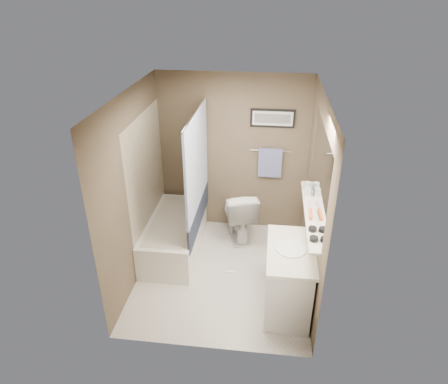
# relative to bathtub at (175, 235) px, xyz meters

# --- Properties ---
(ground) EXTENTS (2.50, 2.50, 0.00)m
(ground) POSITION_rel_bathtub_xyz_m (0.75, -0.44, -0.25)
(ground) COLOR silver
(ground) RESTS_ON ground
(ceiling) EXTENTS (2.20, 2.50, 0.04)m
(ceiling) POSITION_rel_bathtub_xyz_m (0.75, -0.44, 2.13)
(ceiling) COLOR white
(ceiling) RESTS_ON wall_back
(wall_back) EXTENTS (2.20, 0.04, 2.40)m
(wall_back) POSITION_rel_bathtub_xyz_m (0.75, 0.79, 0.95)
(wall_back) COLOR brown
(wall_back) RESTS_ON ground
(wall_front) EXTENTS (2.20, 0.04, 2.40)m
(wall_front) POSITION_rel_bathtub_xyz_m (0.75, -1.67, 0.95)
(wall_front) COLOR brown
(wall_front) RESTS_ON ground
(wall_left) EXTENTS (0.04, 2.50, 2.40)m
(wall_left) POSITION_rel_bathtub_xyz_m (-0.33, -0.44, 0.95)
(wall_left) COLOR brown
(wall_left) RESTS_ON ground
(wall_right) EXTENTS (0.04, 2.50, 2.40)m
(wall_right) POSITION_rel_bathtub_xyz_m (1.83, -0.44, 0.95)
(wall_right) COLOR brown
(wall_right) RESTS_ON ground
(tile_surround) EXTENTS (0.02, 1.55, 2.00)m
(tile_surround) POSITION_rel_bathtub_xyz_m (-0.34, 0.06, 0.75)
(tile_surround) COLOR beige
(tile_surround) RESTS_ON wall_left
(curtain_rod) EXTENTS (0.02, 1.55, 0.02)m
(curtain_rod) POSITION_rel_bathtub_xyz_m (0.35, 0.06, 1.80)
(curtain_rod) COLOR silver
(curtain_rod) RESTS_ON wall_left
(curtain_upper) EXTENTS (0.03, 1.45, 1.28)m
(curtain_upper) POSITION_rel_bathtub_xyz_m (0.35, 0.06, 1.15)
(curtain_upper) COLOR white
(curtain_upper) RESTS_ON curtain_rod
(curtain_lower) EXTENTS (0.03, 1.45, 0.36)m
(curtain_lower) POSITION_rel_bathtub_xyz_m (0.35, 0.06, 0.33)
(curtain_lower) COLOR #242E44
(curtain_lower) RESTS_ON curtain_rod
(mirror) EXTENTS (0.02, 1.60, 1.00)m
(mirror) POSITION_rel_bathtub_xyz_m (1.84, -0.59, 1.37)
(mirror) COLOR silver
(mirror) RESTS_ON wall_right
(shelf) EXTENTS (0.12, 1.60, 0.03)m
(shelf) POSITION_rel_bathtub_xyz_m (1.79, -0.59, 0.85)
(shelf) COLOR silver
(shelf) RESTS_ON wall_right
(towel_bar) EXTENTS (0.60, 0.02, 0.02)m
(towel_bar) POSITION_rel_bathtub_xyz_m (1.30, 0.78, 1.05)
(towel_bar) COLOR silver
(towel_bar) RESTS_ON wall_back
(towel) EXTENTS (0.34, 0.05, 0.44)m
(towel) POSITION_rel_bathtub_xyz_m (1.30, 0.76, 0.87)
(towel) COLOR #97A3DD
(towel) RESTS_ON towel_bar
(art_frame) EXTENTS (0.62, 0.02, 0.26)m
(art_frame) POSITION_rel_bathtub_xyz_m (1.30, 0.79, 1.53)
(art_frame) COLOR black
(art_frame) RESTS_ON wall_back
(art_mat) EXTENTS (0.56, 0.00, 0.20)m
(art_mat) POSITION_rel_bathtub_xyz_m (1.30, 0.78, 1.53)
(art_mat) COLOR white
(art_mat) RESTS_ON art_frame
(art_image) EXTENTS (0.50, 0.00, 0.13)m
(art_image) POSITION_rel_bathtub_xyz_m (1.30, 0.78, 1.53)
(art_image) COLOR #595959
(art_image) RESTS_ON art_mat
(door) EXTENTS (0.80, 0.02, 2.00)m
(door) POSITION_rel_bathtub_xyz_m (1.30, -1.68, 0.75)
(door) COLOR silver
(door) RESTS_ON wall_front
(door_handle) EXTENTS (0.10, 0.02, 0.02)m
(door_handle) POSITION_rel_bathtub_xyz_m (0.97, -1.63, 0.75)
(door_handle) COLOR silver
(door_handle) RESTS_ON door
(bathtub) EXTENTS (0.71, 1.51, 0.50)m
(bathtub) POSITION_rel_bathtub_xyz_m (0.00, 0.00, 0.00)
(bathtub) COLOR white
(bathtub) RESTS_ON ground
(tub_rim) EXTENTS (0.56, 1.36, 0.02)m
(tub_rim) POSITION_rel_bathtub_xyz_m (-0.00, 0.00, 0.25)
(tub_rim) COLOR beige
(tub_rim) RESTS_ON bathtub
(toilet) EXTENTS (0.66, 0.88, 0.81)m
(toilet) POSITION_rel_bathtub_xyz_m (0.87, 0.47, 0.15)
(toilet) COLOR white
(toilet) RESTS_ON ground
(vanity) EXTENTS (0.55, 0.93, 0.80)m
(vanity) POSITION_rel_bathtub_xyz_m (1.60, -0.96, 0.15)
(vanity) COLOR white
(vanity) RESTS_ON ground
(countertop) EXTENTS (0.54, 0.96, 0.04)m
(countertop) POSITION_rel_bathtub_xyz_m (1.59, -0.96, 0.57)
(countertop) COLOR silver
(countertop) RESTS_ON vanity
(sink_basin) EXTENTS (0.34, 0.34, 0.01)m
(sink_basin) POSITION_rel_bathtub_xyz_m (1.58, -0.96, 0.60)
(sink_basin) COLOR white
(sink_basin) RESTS_ON countertop
(faucet_spout) EXTENTS (0.02, 0.02, 0.10)m
(faucet_spout) POSITION_rel_bathtub_xyz_m (1.78, -0.96, 0.64)
(faucet_spout) COLOR white
(faucet_spout) RESTS_ON countertop
(faucet_knob) EXTENTS (0.05, 0.05, 0.05)m
(faucet_knob) POSITION_rel_bathtub_xyz_m (1.78, -0.86, 0.62)
(faucet_knob) COLOR silver
(faucet_knob) RESTS_ON countertop
(candle_bowl_near) EXTENTS (0.09, 0.09, 0.04)m
(candle_bowl_near) POSITION_rel_bathtub_xyz_m (1.79, -1.16, 0.89)
(candle_bowl_near) COLOR black
(candle_bowl_near) RESTS_ON shelf
(candle_bowl_far) EXTENTS (0.09, 0.09, 0.04)m
(candle_bowl_far) POSITION_rel_bathtub_xyz_m (1.79, -0.98, 0.89)
(candle_bowl_far) COLOR black
(candle_bowl_far) RESTS_ON shelf
(hair_brush_front) EXTENTS (0.05, 0.22, 0.04)m
(hair_brush_front) POSITION_rel_bathtub_xyz_m (1.79, -0.67, 0.89)
(hair_brush_front) COLOR orange
(hair_brush_front) RESTS_ON shelf
(pink_comb) EXTENTS (0.05, 0.16, 0.01)m
(pink_comb) POSITION_rel_bathtub_xyz_m (1.79, -0.41, 0.87)
(pink_comb) COLOR pink
(pink_comb) RESTS_ON shelf
(glass_jar) EXTENTS (0.08, 0.08, 0.10)m
(glass_jar) POSITION_rel_bathtub_xyz_m (1.79, -0.02, 0.92)
(glass_jar) COLOR silver
(glass_jar) RESTS_ON shelf
(soap_bottle) EXTENTS (0.08, 0.08, 0.16)m
(soap_bottle) POSITION_rel_bathtub_xyz_m (1.79, -0.18, 0.94)
(soap_bottle) COLOR #999999
(soap_bottle) RESTS_ON shelf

